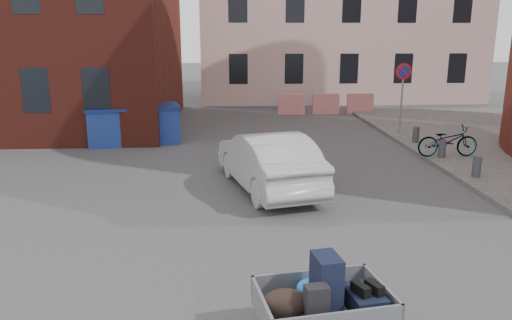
{
  "coord_description": "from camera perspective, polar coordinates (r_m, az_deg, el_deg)",
  "views": [
    {
      "loc": [
        -0.6,
        -9.05,
        3.83
      ],
      "look_at": [
        0.01,
        1.71,
        1.1
      ],
      "focal_mm": 35.0,
      "sensor_mm": 36.0,
      "label": 1
    }
  ],
  "objects": [
    {
      "name": "trailer",
      "position": [
        6.47,
        7.59,
        -15.81
      ],
      "size": [
        1.76,
        1.91,
        1.2
      ],
      "rotation": [
        0.0,
        0.0,
        0.16
      ],
      "color": "black",
      "rests_on": "ground"
    },
    {
      "name": "ground",
      "position": [
        9.85,
        0.5,
        -8.67
      ],
      "size": [
        120.0,
        120.0,
        0.0
      ],
      "primitive_type": "plane",
      "color": "#38383A",
      "rests_on": "ground"
    },
    {
      "name": "no_parking_sign",
      "position": [
        19.76,
        16.44,
        8.38
      ],
      "size": [
        0.6,
        0.09,
        2.65
      ],
      "color": "gray",
      "rests_on": "sidewalk"
    },
    {
      "name": "bollards",
      "position": [
        14.51,
        23.91,
        -0.72
      ],
      "size": [
        0.22,
        9.02,
        0.55
      ],
      "color": "#3A3A3D",
      "rests_on": "sidewalk"
    },
    {
      "name": "bicycle",
      "position": [
        16.57,
        21.06,
        2.07
      ],
      "size": [
        1.89,
        0.68,
        0.99
      ],
      "primitive_type": "imported",
      "rotation": [
        0.0,
        0.0,
        1.58
      ],
      "color": "black",
      "rests_on": "sidewalk"
    },
    {
      "name": "silver_car",
      "position": [
        12.57,
        1.38,
        -0.05
      ],
      "size": [
        2.6,
        4.69,
        1.46
      ],
      "primitive_type": "imported",
      "rotation": [
        0.0,
        0.0,
        3.39
      ],
      "color": "#A5A8AC",
      "rests_on": "ground"
    },
    {
      "name": "barriers",
      "position": [
        24.75,
        7.99,
        6.36
      ],
      "size": [
        4.7,
        0.18,
        1.0
      ],
      "color": "red",
      "rests_on": "ground"
    },
    {
      "name": "dumpster",
      "position": [
        18.5,
        -13.8,
        4.02
      ],
      "size": [
        3.51,
        2.3,
        1.36
      ],
      "rotation": [
        0.0,
        0.0,
        0.21
      ],
      "color": "navy",
      "rests_on": "ground"
    }
  ]
}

